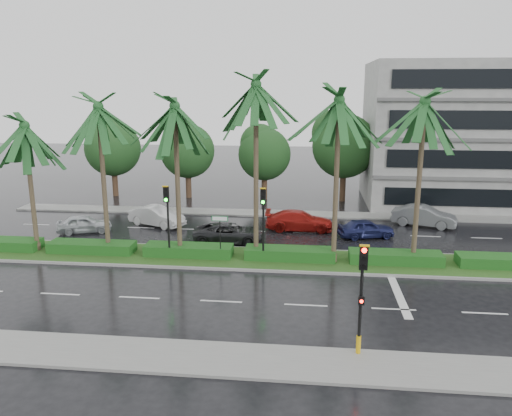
# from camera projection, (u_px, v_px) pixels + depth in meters

# --- Properties ---
(ground) EXTENTS (120.00, 120.00, 0.00)m
(ground) POSITION_uv_depth(u_px,v_px,m) (236.00, 265.00, 28.43)
(ground) COLOR black
(ground) RESTS_ON ground
(near_sidewalk) EXTENTS (40.00, 2.40, 0.12)m
(near_sidewalk) POSITION_uv_depth(u_px,v_px,m) (197.00, 358.00, 18.56)
(near_sidewalk) COLOR slate
(near_sidewalk) RESTS_ON ground
(far_sidewalk) EXTENTS (40.00, 2.00, 0.12)m
(far_sidewalk) POSITION_uv_depth(u_px,v_px,m) (258.00, 213.00, 40.01)
(far_sidewalk) COLOR slate
(far_sidewalk) RESTS_ON ground
(median) EXTENTS (36.00, 4.00, 0.15)m
(median) POSITION_uv_depth(u_px,v_px,m) (239.00, 258.00, 29.38)
(median) COLOR gray
(median) RESTS_ON ground
(hedge) EXTENTS (35.20, 1.40, 0.60)m
(hedge) POSITION_uv_depth(u_px,v_px,m) (239.00, 252.00, 29.29)
(hedge) COLOR #124016
(hedge) RESTS_ON median
(lane_markings) EXTENTS (34.00, 13.06, 0.01)m
(lane_markings) POSITION_uv_depth(u_px,v_px,m) (289.00, 270.00, 27.70)
(lane_markings) COLOR silver
(lane_markings) RESTS_ON ground
(palm_row) EXTENTS (26.30, 4.20, 10.68)m
(palm_row) POSITION_uv_depth(u_px,v_px,m) (215.00, 117.00, 27.60)
(palm_row) COLOR #463A28
(palm_row) RESTS_ON median
(signal_near) EXTENTS (0.34, 0.45, 4.36)m
(signal_near) POSITION_uv_depth(u_px,v_px,m) (361.00, 295.00, 18.14)
(signal_near) COLOR black
(signal_near) RESTS_ON near_sidewalk
(signal_median_left) EXTENTS (0.34, 0.42, 4.36)m
(signal_median_left) POSITION_uv_depth(u_px,v_px,m) (167.00, 211.00, 28.43)
(signal_median_left) COLOR black
(signal_median_left) RESTS_ON median
(signal_median_right) EXTENTS (0.34, 0.42, 4.36)m
(signal_median_right) POSITION_uv_depth(u_px,v_px,m) (263.00, 214.00, 27.86)
(signal_median_right) COLOR black
(signal_median_right) RESTS_ON median
(street_sign) EXTENTS (0.95, 0.09, 2.60)m
(street_sign) POSITION_uv_depth(u_px,v_px,m) (220.00, 227.00, 28.50)
(street_sign) COLOR black
(street_sign) RESTS_ON median
(bg_trees) EXTENTS (32.90, 5.60, 8.09)m
(bg_trees) POSITION_uv_depth(u_px,v_px,m) (265.00, 147.00, 44.32)
(bg_trees) COLOR #3D2A1C
(bg_trees) RESTS_ON ground
(building) EXTENTS (16.00, 10.00, 12.00)m
(building) POSITION_uv_depth(u_px,v_px,m) (463.00, 134.00, 42.65)
(building) COLOR gray
(building) RESTS_ON ground
(car_silver) EXTENTS (2.56, 3.93, 1.24)m
(car_silver) POSITION_uv_depth(u_px,v_px,m) (84.00, 224.00, 34.72)
(car_silver) COLOR silver
(car_silver) RESTS_ON ground
(car_white) EXTENTS (3.09, 4.55, 1.42)m
(car_white) POSITION_uv_depth(u_px,v_px,m) (157.00, 216.00, 36.43)
(car_white) COLOR #B7B7B7
(car_white) RESTS_ON ground
(car_darkgrey) EXTENTS (2.47, 4.77, 1.29)m
(car_darkgrey) POSITION_uv_depth(u_px,v_px,m) (229.00, 233.00, 32.44)
(car_darkgrey) COLOR black
(car_darkgrey) RESTS_ON ground
(car_red) EXTENTS (2.05, 4.85, 1.40)m
(car_red) POSITION_uv_depth(u_px,v_px,m) (299.00, 221.00, 35.30)
(car_red) COLOR #A11611
(car_red) RESTS_ON ground
(car_blue) EXTENTS (2.40, 4.00, 1.27)m
(car_blue) POSITION_uv_depth(u_px,v_px,m) (366.00, 228.00, 33.55)
(car_blue) COLOR #1A1F4E
(car_blue) RESTS_ON ground
(car_grey) EXTENTS (3.00, 4.81, 1.50)m
(car_grey) POSITION_uv_depth(u_px,v_px,m) (424.00, 216.00, 36.32)
(car_grey) COLOR slate
(car_grey) RESTS_ON ground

